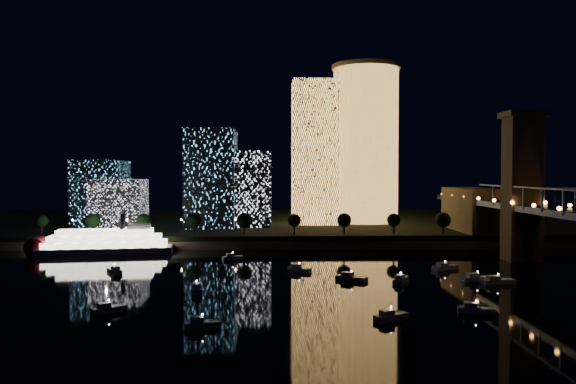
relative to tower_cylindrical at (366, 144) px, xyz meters
name	(u,v)px	position (x,y,z in m)	size (l,w,h in m)	color
ground	(350,294)	(-27.60, -142.58, -43.94)	(520.00, 520.00, 0.00)	black
far_bank	(308,224)	(-27.60, 17.42, -41.44)	(420.00, 160.00, 5.00)	black
seawall	(321,245)	(-27.60, -60.58, -42.44)	(420.00, 6.00, 3.00)	#6B5E4C
tower_cylindrical	(366,144)	(0.00, 0.00, 0.00)	(34.00, 34.00, 77.64)	#FFB051
tower_rectangular	(314,153)	(-26.10, -7.66, -4.78)	(21.47, 21.47, 68.32)	#FFB051
midrise_blocks	(187,188)	(-85.35, -20.94, -21.18)	(88.92, 38.46, 44.01)	white
riverboat	(100,243)	(-109.51, -72.52, -40.02)	(51.75, 16.75, 15.32)	silver
motorboats	(337,282)	(-29.42, -132.48, -43.13)	(114.42, 87.59, 2.78)	silver
esplanade_trees	(250,220)	(-55.22, -54.58, -33.48)	(165.65, 6.20, 8.60)	black
street_lamps	(235,223)	(-61.60, -48.58, -34.92)	(132.70, 0.70, 5.65)	black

